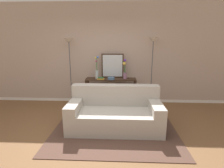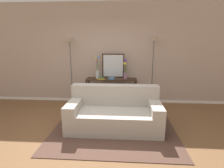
{
  "view_description": "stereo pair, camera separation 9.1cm",
  "coord_description": "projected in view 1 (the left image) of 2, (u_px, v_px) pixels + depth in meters",
  "views": [
    {
      "loc": [
        0.48,
        -2.96,
        1.81
      ],
      "look_at": [
        0.29,
        1.25,
        0.81
      ],
      "focal_mm": 28.44,
      "sensor_mm": 36.0,
      "label": 1
    },
    {
      "loc": [
        0.57,
        -2.96,
        1.81
      ],
      "look_at": [
        0.29,
        1.25,
        0.81
      ],
      "focal_mm": 28.44,
      "sensor_mm": 36.0,
      "label": 2
    }
  ],
  "objects": [
    {
      "name": "back_wall",
      "position": [
        104.0,
        54.0,
        5.28
      ],
      "size": [
        12.0,
        0.15,
        2.93
      ],
      "color": "white",
      "rests_on": "ground"
    },
    {
      "name": "wall_mirror",
      "position": [
        113.0,
        66.0,
        5.09
      ],
      "size": [
        0.63,
        0.02,
        0.69
      ],
      "color": "#382619",
      "rests_on": "console_table"
    },
    {
      "name": "console_table",
      "position": [
        111.0,
        87.0,
        5.08
      ],
      "size": [
        1.42,
        0.38,
        0.8
      ],
      "color": "#382619",
      "rests_on": "ground"
    },
    {
      "name": "book_stack",
      "position": [
        101.0,
        78.0,
        4.91
      ],
      "size": [
        0.2,
        0.17,
        0.05
      ],
      "color": "gold",
      "rests_on": "console_table"
    },
    {
      "name": "book_row_under_console",
      "position": [
        96.0,
        103.0,
        5.21
      ],
      "size": [
        0.3,
        0.18,
        0.13
      ],
      "color": "navy",
      "rests_on": "ground"
    },
    {
      "name": "floor_lamp_left",
      "position": [
        69.0,
        53.0,
        4.95
      ],
      "size": [
        0.28,
        0.28,
        1.91
      ],
      "color": "#4C4C51",
      "rests_on": "ground"
    },
    {
      "name": "floor_lamp_right",
      "position": [
        153.0,
        53.0,
        4.85
      ],
      "size": [
        0.28,
        0.28,
        1.94
      ],
      "color": "#4C4C51",
      "rests_on": "ground"
    },
    {
      "name": "fruit_bowl",
      "position": [
        111.0,
        78.0,
        4.9
      ],
      "size": [
        0.2,
        0.2,
        0.06
      ],
      "color": "#4C7093",
      "rests_on": "console_table"
    },
    {
      "name": "couch",
      "position": [
        115.0,
        114.0,
        3.81
      ],
      "size": [
        1.93,
        0.95,
        0.88
      ],
      "color": "#ADA89E",
      "rests_on": "ground"
    },
    {
      "name": "vase_tall_flowers",
      "position": [
        97.0,
        71.0,
        4.96
      ],
      "size": [
        0.12,
        0.1,
        0.64
      ],
      "color": "silver",
      "rests_on": "console_table"
    },
    {
      "name": "ground_plane",
      "position": [
        94.0,
        142.0,
        3.32
      ],
      "size": [
        16.0,
        16.0,
        0.02
      ],
      "primitive_type": "cube",
      "color": "brown"
    },
    {
      "name": "area_rug",
      "position": [
        115.0,
        130.0,
        3.73
      ],
      "size": [
        2.55,
        2.01,
        0.01
      ],
      "color": "#51382D",
      "rests_on": "ground"
    },
    {
      "name": "vase_short_flowers",
      "position": [
        125.0,
        71.0,
        4.93
      ],
      "size": [
        0.12,
        0.13,
        0.56
      ],
      "color": "gray",
      "rests_on": "console_table"
    }
  ]
}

